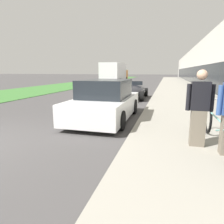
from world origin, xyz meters
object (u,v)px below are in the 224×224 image
object	(u,v)px
vintage_roadster_curbside	(133,91)
moving_truck	(115,73)
person_bystander	(199,109)
tandem_bicycle	(218,129)
parked_sedan_curbside	(106,102)

from	to	relation	value
vintage_roadster_curbside	moving_truck	world-z (taller)	moving_truck
person_bystander	vintage_roadster_curbside	bearing A→B (deg)	108.70
vintage_roadster_curbside	tandem_bicycle	bearing A→B (deg)	-68.83
tandem_bicycle	moving_truck	size ratio (longest dim) A/B	0.38
person_bystander	moving_truck	bearing A→B (deg)	108.75
tandem_bicycle	person_bystander	distance (m)	0.60
person_bystander	moving_truck	size ratio (longest dim) A/B	0.22
vintage_roadster_curbside	parked_sedan_curbside	bearing A→B (deg)	-90.28
person_bystander	parked_sedan_curbside	distance (m)	3.67
parked_sedan_curbside	vintage_roadster_curbside	bearing A→B (deg)	89.72
tandem_bicycle	moving_truck	xyz separation A→B (m)	(-8.28, 23.22, 0.93)
tandem_bicycle	person_bystander	xyz separation A→B (m)	(-0.41, 0.01, 0.44)
parked_sedan_curbside	vintage_roadster_curbside	distance (m)	6.03
vintage_roadster_curbside	moving_truck	size ratio (longest dim) A/B	0.56
tandem_bicycle	parked_sedan_curbside	xyz separation A→B (m)	(-3.26, 2.31, 0.14)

